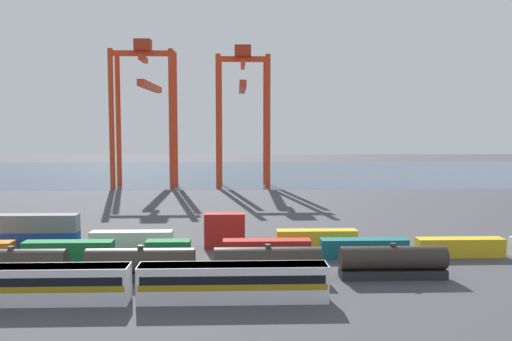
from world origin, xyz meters
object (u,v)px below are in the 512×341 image
object	(u,v)px
gantry_crane_west	(146,98)
gantry_crane_central	(243,100)
passenger_train	(134,282)
freight_tank_row	(204,264)
shipping_container_1	(69,250)
shipping_container_7	(37,240)
shipping_container_10	(225,239)
shipping_container_3	(267,249)

from	to	relation	value
gantry_crane_west	gantry_crane_central	distance (m)	29.10
passenger_train	freight_tank_row	xyz separation A→B (m)	(6.92, 7.82, -0.15)
shipping_container_1	shipping_container_7	distance (m)	9.35
freight_tank_row	shipping_container_10	bearing A→B (deg)	83.16
shipping_container_1	gantry_crane_west	size ratio (longest dim) A/B	0.28
shipping_container_1	gantry_crane_central	bearing A→B (deg)	74.85
shipping_container_1	gantry_crane_central	size ratio (longest dim) A/B	0.29
passenger_train	gantry_crane_west	distance (m)	113.80
shipping_container_3	gantry_crane_central	distance (m)	95.09
shipping_container_7	gantry_crane_central	size ratio (longest dim) A/B	0.29
shipping_container_10	gantry_crane_west	distance (m)	92.32
shipping_container_3	shipping_container_7	world-z (taller)	same
shipping_container_7	shipping_container_10	xyz separation A→B (m)	(27.75, 0.00, 0.00)
gantry_crane_west	shipping_container_1	bearing A→B (deg)	-87.38
freight_tank_row	gantry_crane_central	bearing A→B (deg)	86.78
shipping_container_1	gantry_crane_west	distance (m)	95.27
passenger_train	shipping_container_1	size ratio (longest dim) A/B	3.35
passenger_train	shipping_container_10	distance (m)	26.38
gantry_crane_central	passenger_train	bearing A→B (deg)	-96.57
shipping_container_7	freight_tank_row	bearing A→B (deg)	-33.44
passenger_train	gantry_crane_central	size ratio (longest dim) A/B	0.98
passenger_train	shipping_container_3	xyz separation A→B (m)	(14.89, 18.15, -0.84)
gantry_crane_west	shipping_container_7	bearing A→B (deg)	-91.60
passenger_train	gantry_crane_west	bearing A→B (deg)	98.49
freight_tank_row	shipping_container_3	bearing A→B (deg)	52.32
shipping_container_3	shipping_container_7	xyz separation A→B (m)	(-33.68, 6.65, 0.00)
shipping_container_1	shipping_container_10	xyz separation A→B (m)	(21.17, 6.65, 0.00)
passenger_train	shipping_container_1	distance (m)	21.89
passenger_train	gantry_crane_west	world-z (taller)	gantry_crane_west
gantry_crane_central	freight_tank_row	bearing A→B (deg)	-93.22
shipping_container_7	shipping_container_10	world-z (taller)	same
passenger_train	freight_tank_row	world-z (taller)	freight_tank_row
shipping_container_3	shipping_container_10	bearing A→B (deg)	131.76
gantry_crane_central	shipping_container_1	bearing A→B (deg)	-105.15
freight_tank_row	shipping_container_7	size ratio (longest dim) A/B	4.80
freight_tank_row	gantry_crane_west	distance (m)	107.58
shipping_container_3	shipping_container_7	bearing A→B (deg)	168.83
shipping_container_7	gantry_crane_central	xyz separation A→B (m)	(31.47, 85.29, 24.15)
passenger_train	gantry_crane_west	xyz separation A→B (m)	(-16.42, 110.03, 23.97)
freight_tank_row	shipping_container_10	size ratio (longest dim) A/B	9.61
freight_tank_row	shipping_container_10	xyz separation A→B (m)	(2.04, 16.98, -0.69)
shipping_container_1	shipping_container_10	bearing A→B (deg)	17.45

